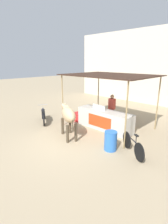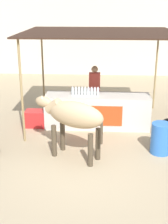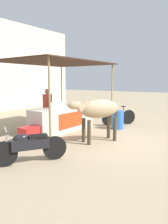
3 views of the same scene
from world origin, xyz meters
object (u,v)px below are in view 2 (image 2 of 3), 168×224
(stall_counter, at_px, (97,111))
(vendor_behind_counter, at_px, (94,91))
(cooler_box, at_px, (36,118))
(cow, at_px, (73,116))
(water_barrel, at_px, (161,138))

(stall_counter, relative_size, vendor_behind_counter, 1.82)
(vendor_behind_counter, relative_size, cooler_box, 2.75)
(vendor_behind_counter, xyz_separation_m, cooler_box, (-1.70, -0.85, -0.61))
(vendor_behind_counter, distance_m, cow, 2.73)
(cow, bearing_deg, vendor_behind_counter, 81.37)
(water_barrel, height_order, cow, cow)
(vendor_behind_counter, height_order, cow, vendor_behind_counter)
(cooler_box, bearing_deg, stall_counter, 3.08)
(vendor_behind_counter, bearing_deg, cow, -98.63)
(stall_counter, xyz_separation_m, cow, (-0.52, -1.94, 0.55))
(cooler_box, xyz_separation_m, cow, (1.29, -1.84, 0.79))
(cooler_box, distance_m, cow, 2.38)
(cooler_box, relative_size, water_barrel, 0.79)
(stall_counter, height_order, cooler_box, stall_counter)
(vendor_behind_counter, distance_m, water_barrel, 2.93)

